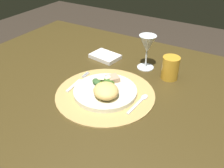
{
  "coord_description": "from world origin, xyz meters",
  "views": [
    {
      "loc": [
        0.46,
        -0.7,
        1.25
      ],
      "look_at": [
        0.05,
        -0.02,
        0.73
      ],
      "focal_mm": 38.93,
      "sensor_mm": 36.0,
      "label": 1
    }
  ],
  "objects_px": {
    "napkin": "(105,56)",
    "wine_glass": "(147,45)",
    "dining_table": "(105,102)",
    "fork": "(77,82)",
    "amber_tumbler": "(170,68)",
    "spoon": "(141,101)",
    "dinner_plate": "(105,91)"
  },
  "relations": [
    {
      "from": "dinner_plate",
      "to": "wine_glass",
      "type": "bearing_deg",
      "value": 80.89
    },
    {
      "from": "napkin",
      "to": "amber_tumbler",
      "type": "height_order",
      "value": "amber_tumbler"
    },
    {
      "from": "dinner_plate",
      "to": "napkin",
      "type": "height_order",
      "value": "dinner_plate"
    },
    {
      "from": "dining_table",
      "to": "napkin",
      "type": "bearing_deg",
      "value": 121.49
    },
    {
      "from": "dining_table",
      "to": "spoon",
      "type": "xyz_separation_m",
      "value": [
        0.19,
        -0.04,
        0.11
      ]
    },
    {
      "from": "dining_table",
      "to": "wine_glass",
      "type": "xyz_separation_m",
      "value": [
        0.09,
        0.2,
        0.21
      ]
    },
    {
      "from": "dinner_plate",
      "to": "amber_tumbler",
      "type": "bearing_deg",
      "value": 55.42
    },
    {
      "from": "dining_table",
      "to": "napkin",
      "type": "xyz_separation_m",
      "value": [
        -0.12,
        0.19,
        0.11
      ]
    },
    {
      "from": "dinner_plate",
      "to": "amber_tumbler",
      "type": "xyz_separation_m",
      "value": [
        0.17,
        0.24,
        0.03
      ]
    },
    {
      "from": "dining_table",
      "to": "amber_tumbler",
      "type": "distance_m",
      "value": 0.31
    },
    {
      "from": "dining_table",
      "to": "wine_glass",
      "type": "height_order",
      "value": "wine_glass"
    },
    {
      "from": "dining_table",
      "to": "fork",
      "type": "distance_m",
      "value": 0.16
    },
    {
      "from": "fork",
      "to": "wine_glass",
      "type": "xyz_separation_m",
      "value": [
        0.18,
        0.27,
        0.1
      ]
    },
    {
      "from": "spoon",
      "to": "amber_tumbler",
      "type": "distance_m",
      "value": 0.22
    },
    {
      "from": "fork",
      "to": "dinner_plate",
      "type": "bearing_deg",
      "value": -1.19
    },
    {
      "from": "dining_table",
      "to": "dinner_plate",
      "type": "height_order",
      "value": "dinner_plate"
    },
    {
      "from": "dining_table",
      "to": "fork",
      "type": "relative_size",
      "value": 8.54
    },
    {
      "from": "napkin",
      "to": "spoon",
      "type": "bearing_deg",
      "value": -37.85
    },
    {
      "from": "fork",
      "to": "spoon",
      "type": "relative_size",
      "value": 1.2
    },
    {
      "from": "dining_table",
      "to": "dinner_plate",
      "type": "distance_m",
      "value": 0.14
    },
    {
      "from": "wine_glass",
      "to": "fork",
      "type": "bearing_deg",
      "value": -123.76
    },
    {
      "from": "dining_table",
      "to": "wine_glass",
      "type": "relative_size",
      "value": 9.08
    },
    {
      "from": "fork",
      "to": "dining_table",
      "type": "bearing_deg",
      "value": 36.27
    },
    {
      "from": "spoon",
      "to": "wine_glass",
      "type": "height_order",
      "value": "wine_glass"
    },
    {
      "from": "spoon",
      "to": "napkin",
      "type": "xyz_separation_m",
      "value": [
        -0.3,
        0.23,
        0.0
      ]
    },
    {
      "from": "dinner_plate",
      "to": "wine_glass",
      "type": "distance_m",
      "value": 0.29
    },
    {
      "from": "spoon",
      "to": "dinner_plate",
      "type": "bearing_deg",
      "value": -170.33
    },
    {
      "from": "dinner_plate",
      "to": "spoon",
      "type": "height_order",
      "value": "dinner_plate"
    },
    {
      "from": "dinner_plate",
      "to": "napkin",
      "type": "relative_size",
      "value": 1.8
    },
    {
      "from": "amber_tumbler",
      "to": "wine_glass",
      "type": "bearing_deg",
      "value": 166.09
    },
    {
      "from": "napkin",
      "to": "wine_glass",
      "type": "height_order",
      "value": "wine_glass"
    },
    {
      "from": "fork",
      "to": "amber_tumbler",
      "type": "xyz_separation_m",
      "value": [
        0.3,
        0.24,
        0.04
      ]
    }
  ]
}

